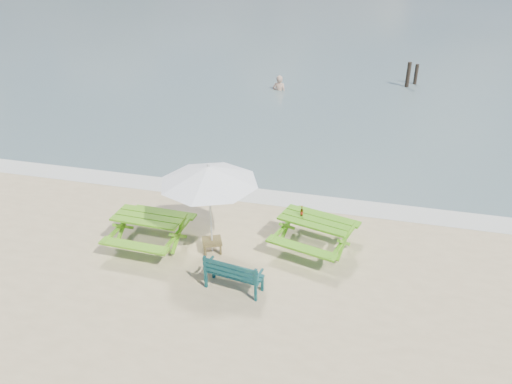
% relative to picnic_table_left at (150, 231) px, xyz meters
% --- Properties ---
extents(foam_strip, '(22.00, 0.90, 0.01)m').
position_rel_picnic_table_left_xyz_m(foam_strip, '(1.93, 3.07, -0.38)').
color(foam_strip, silver).
rests_on(foam_strip, ground).
extents(picnic_table_left, '(1.76, 1.94, 0.81)m').
position_rel_picnic_table_left_xyz_m(picnic_table_left, '(0.00, 0.00, 0.00)').
color(picnic_table_left, '#569B17').
rests_on(picnic_table_left, ground).
extents(picnic_table_right, '(2.13, 2.26, 0.81)m').
position_rel_picnic_table_left_xyz_m(picnic_table_right, '(3.90, 0.82, 0.00)').
color(picnic_table_right, '#519E17').
rests_on(picnic_table_right, ground).
extents(park_bench, '(1.31, 0.61, 0.77)m').
position_rel_picnic_table_left_xyz_m(park_bench, '(2.45, -1.15, -0.15)').
color(park_bench, '#0E3C3D').
rests_on(park_bench, ground).
extents(side_table, '(0.60, 0.60, 0.30)m').
position_rel_picnic_table_left_xyz_m(side_table, '(1.54, 0.10, -0.23)').
color(side_table, brown).
rests_on(side_table, ground).
extents(patio_umbrella, '(3.02, 3.02, 2.26)m').
position_rel_picnic_table_left_xyz_m(patio_umbrella, '(1.54, 0.10, 1.66)').
color(patio_umbrella, silver).
rests_on(patio_umbrella, ground).
extents(beer_bottle, '(0.07, 0.07, 0.26)m').
position_rel_picnic_table_left_xyz_m(beer_bottle, '(3.55, 0.91, 0.51)').
color(beer_bottle, brown).
rests_on(beer_bottle, picnic_table_right).
extents(swimmer, '(0.68, 0.46, 1.82)m').
position_rel_picnic_table_left_xyz_m(swimmer, '(0.37, 13.77, -0.58)').
color(swimmer, tan).
rests_on(swimmer, ground).
extents(mooring_pilings, '(0.58, 0.78, 1.41)m').
position_rel_picnic_table_left_xyz_m(mooring_pilings, '(6.49, 16.08, 0.07)').
color(mooring_pilings, black).
rests_on(mooring_pilings, ground).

